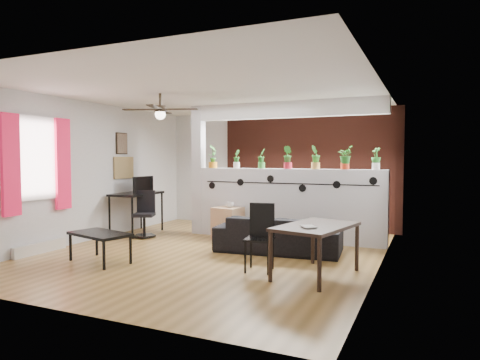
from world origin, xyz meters
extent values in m
cube|color=brown|center=(0.00, 0.00, -0.05)|extent=(6.30, 7.10, 0.10)
cube|color=#B7B7BA|center=(0.00, 3.02, 1.30)|extent=(6.30, 0.04, 2.90)
cube|color=#B7B7BA|center=(0.00, -3.02, 1.30)|extent=(6.30, 0.04, 2.90)
cube|color=#B7B7BA|center=(-2.62, 0.00, 1.30)|extent=(0.04, 7.10, 2.90)
cube|color=#B7B7BA|center=(2.62, 0.00, 1.30)|extent=(0.04, 7.10, 2.90)
cube|color=white|center=(0.00, 0.00, 2.65)|extent=(6.30, 7.10, 0.10)
cube|color=#BCBCC1|center=(0.80, 1.50, 0.68)|extent=(3.60, 0.18, 1.35)
cube|color=silver|center=(0.80, 1.50, 2.45)|extent=(3.60, 0.18, 0.30)
cube|color=#BCBCC1|center=(-1.11, 1.50, 1.30)|extent=(0.22, 0.20, 2.60)
cube|color=#A1412E|center=(0.80, 2.97, 1.30)|extent=(3.90, 0.05, 2.60)
cube|color=black|center=(0.80, 1.40, 1.08)|extent=(3.31, 0.01, 0.02)
cylinder|color=black|center=(-0.75, 1.40, 1.00)|extent=(0.14, 0.01, 0.14)
cylinder|color=black|center=(-0.13, 1.40, 1.08)|extent=(0.14, 0.01, 0.14)
cylinder|color=black|center=(0.49, 1.40, 1.16)|extent=(0.14, 0.01, 0.14)
cylinder|color=black|center=(1.11, 1.40, 1.00)|extent=(0.14, 0.01, 0.14)
cylinder|color=black|center=(1.73, 1.40, 1.08)|extent=(0.14, 0.01, 0.14)
cylinder|color=black|center=(2.35, 1.40, 1.16)|extent=(0.14, 0.01, 0.14)
cube|color=white|center=(-2.58, -1.20, 1.55)|extent=(0.02, 0.95, 1.25)
cube|color=silver|center=(-2.57, -1.20, 1.55)|extent=(0.04, 1.05, 1.35)
cube|color=#E91541|center=(-2.53, -1.70, 1.45)|extent=(0.06, 0.30, 1.55)
cube|color=#E91541|center=(-2.53, -0.70, 1.45)|extent=(0.06, 0.30, 1.55)
cube|color=silver|center=(-2.54, -1.20, 0.09)|extent=(0.08, 1.00, 0.18)
cube|color=olive|center=(-2.58, 0.95, 1.35)|extent=(0.03, 0.60, 0.45)
cube|color=#8C7259|center=(-2.58, 0.90, 1.85)|extent=(0.03, 0.30, 0.40)
cube|color=black|center=(-2.58, 0.90, 1.85)|extent=(0.02, 0.34, 0.44)
cylinder|color=black|center=(-0.80, -0.30, 2.50)|extent=(0.04, 0.04, 0.20)
cylinder|color=black|center=(-0.80, -0.30, 2.35)|extent=(0.18, 0.18, 0.10)
sphere|color=white|center=(-0.80, -0.30, 2.26)|extent=(0.17, 0.17, 0.17)
cube|color=black|center=(-0.48, -0.18, 2.34)|extent=(0.55, 0.29, 0.01)
cube|color=black|center=(-0.92, 0.02, 2.34)|extent=(0.29, 0.55, 0.01)
cube|color=black|center=(-1.12, -0.42, 2.34)|extent=(0.55, 0.29, 0.01)
cube|color=black|center=(-0.68, -0.62, 2.34)|extent=(0.29, 0.55, 0.01)
cylinder|color=orange|center=(-0.78, 1.50, 1.41)|extent=(0.17, 0.17, 0.12)
imported|color=#175018|center=(-0.78, 1.50, 1.64)|extent=(0.22, 0.26, 0.37)
cylinder|color=white|center=(-0.25, 1.50, 1.41)|extent=(0.12, 0.12, 0.12)
imported|color=#175018|center=(-0.25, 1.50, 1.58)|extent=(0.20, 0.22, 0.27)
cylinder|color=#358932|center=(0.27, 1.50, 1.41)|extent=(0.13, 0.13, 0.12)
imported|color=#175018|center=(0.27, 1.50, 1.59)|extent=(0.18, 0.21, 0.28)
cylinder|color=#B41C2C|center=(0.80, 1.50, 1.41)|extent=(0.15, 0.15, 0.12)
imported|color=#175018|center=(0.80, 1.50, 1.61)|extent=(0.28, 0.28, 0.33)
cylinder|color=gold|center=(1.33, 1.50, 1.41)|extent=(0.16, 0.16, 0.12)
imported|color=#175018|center=(1.33, 1.50, 1.62)|extent=(0.20, 0.24, 0.33)
cylinder|color=red|center=(1.85, 1.50, 1.41)|extent=(0.15, 0.15, 0.12)
imported|color=#175018|center=(1.85, 1.50, 1.61)|extent=(0.17, 0.21, 0.32)
cylinder|color=white|center=(2.38, 1.50, 1.41)|extent=(0.13, 0.13, 0.12)
imported|color=#175018|center=(2.38, 1.50, 1.59)|extent=(0.24, 0.23, 0.28)
imported|color=black|center=(0.96, 0.48, 0.28)|extent=(2.00, 0.94, 0.57)
cube|color=#AA7E5A|center=(-0.28, 1.16, 0.30)|extent=(0.56, 0.52, 0.61)
imported|color=gray|center=(-0.23, 1.16, 0.66)|extent=(0.17, 0.17, 0.11)
cube|color=black|center=(-2.25, 0.95, 0.82)|extent=(0.67, 1.20, 0.04)
cylinder|color=black|center=(-2.48, 0.39, 0.40)|extent=(0.04, 0.04, 0.80)
cylinder|color=black|center=(-1.96, 0.42, 0.40)|extent=(0.04, 0.04, 0.80)
cylinder|color=black|center=(-2.54, 1.47, 0.40)|extent=(0.04, 0.04, 0.80)
cylinder|color=black|center=(-2.02, 1.50, 0.40)|extent=(0.04, 0.04, 0.80)
imported|color=black|center=(-2.25, 1.10, 0.93)|extent=(0.32, 0.09, 0.18)
cylinder|color=black|center=(-1.83, 0.62, 0.04)|extent=(0.47, 0.47, 0.04)
cylinder|color=black|center=(-1.83, 0.62, 0.23)|extent=(0.05, 0.05, 0.39)
cube|color=black|center=(-1.83, 0.62, 0.45)|extent=(0.49, 0.49, 0.06)
cube|color=black|center=(-1.90, 0.78, 0.70)|extent=(0.35, 0.19, 0.43)
cube|color=black|center=(1.88, -0.68, 0.65)|extent=(1.00, 1.37, 0.04)
cylinder|color=black|center=(1.43, -1.17, 0.32)|extent=(0.05, 0.05, 0.63)
cylinder|color=black|center=(2.08, -1.32, 0.32)|extent=(0.05, 0.05, 0.63)
cylinder|color=black|center=(1.68, -0.04, 0.32)|extent=(0.05, 0.05, 0.63)
cylinder|color=black|center=(2.33, -0.19, 0.32)|extent=(0.05, 0.05, 0.63)
imported|color=gray|center=(1.78, -0.98, 0.69)|extent=(0.26, 0.27, 0.02)
cube|color=black|center=(1.12, -0.76, 0.44)|extent=(0.42, 0.42, 0.03)
cube|color=black|center=(1.09, -0.60, 0.69)|extent=(0.35, 0.08, 0.47)
cube|color=black|center=(0.98, -0.94, 0.22)|extent=(0.03, 0.03, 0.44)
cube|color=black|center=(1.30, -0.90, 0.22)|extent=(0.03, 0.03, 0.44)
cube|color=black|center=(0.94, -0.63, 0.45)|extent=(0.03, 0.03, 0.90)
cube|color=black|center=(1.25, -0.59, 0.45)|extent=(0.03, 0.03, 0.90)
cube|color=black|center=(-1.24, -1.25, 0.42)|extent=(1.05, 0.75, 0.04)
cylinder|color=black|center=(-1.72, -1.36, 0.20)|extent=(0.04, 0.04, 0.40)
cylinder|color=black|center=(-0.87, -1.58, 0.20)|extent=(0.04, 0.04, 0.40)
cylinder|color=black|center=(-1.60, -0.93, 0.20)|extent=(0.04, 0.04, 0.40)
cylinder|color=black|center=(-0.76, -1.15, 0.20)|extent=(0.04, 0.04, 0.40)
camera|label=1|loc=(3.23, -6.16, 1.56)|focal=32.00mm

